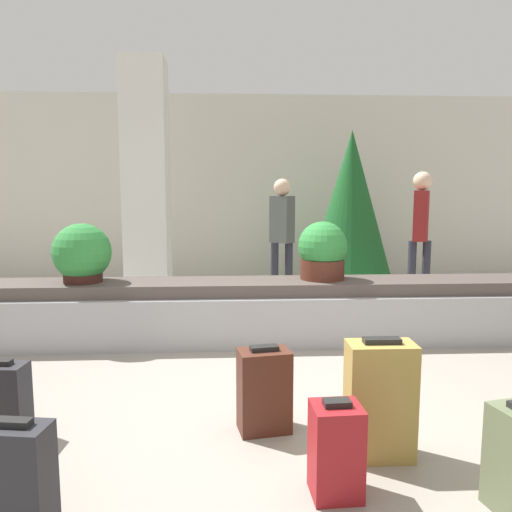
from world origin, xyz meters
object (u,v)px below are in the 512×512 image
at_px(pillar, 147,185).
at_px(traveler_1, 282,228).
at_px(potted_plant_0, 82,254).
at_px(decorated_tree, 351,206).
at_px(suitcase_7, 264,390).
at_px(traveler_0, 421,224).
at_px(potted_plant_1, 323,252).
at_px(suitcase_3, 16,484).
at_px(suitcase_2, 336,450).
at_px(suitcase_1, 380,400).

bearing_deg(pillar, traveler_1, 7.76).
height_order(potted_plant_0, decorated_tree, decorated_tree).
xyz_separation_m(suitcase_7, traveler_0, (2.37, 3.57, 0.81)).
height_order(suitcase_7, potted_plant_1, potted_plant_1).
xyz_separation_m(suitcase_3, suitcase_7, (1.14, 0.97, -0.00)).
xyz_separation_m(suitcase_2, potted_plant_0, (-1.99, 2.67, 0.66)).
distance_m(suitcase_7, traveler_0, 4.36).
bearing_deg(suitcase_7, traveler_0, 46.82).
bearing_deg(suitcase_1, traveler_0, 66.80).
bearing_deg(suitcase_7, pillar, 100.00).
xyz_separation_m(pillar, suitcase_3, (0.15, -4.60, -1.33)).
bearing_deg(decorated_tree, suitcase_3, -116.87).
distance_m(suitcase_2, suitcase_3, 1.48).
relative_size(pillar, potted_plant_1, 5.38).
bearing_deg(suitcase_2, potted_plant_0, 123.92).
distance_m(suitcase_7, potted_plant_1, 2.24).
relative_size(suitcase_3, potted_plant_0, 0.97).
height_order(traveler_1, decorated_tree, decorated_tree).
xyz_separation_m(suitcase_7, potted_plant_0, (-1.68, 1.97, 0.63)).
height_order(suitcase_2, traveler_0, traveler_0).
bearing_deg(traveler_1, suitcase_1, -40.90).
height_order(suitcase_2, suitcase_3, suitcase_3).
xyz_separation_m(suitcase_1, traveler_0, (1.73, 3.93, 0.74)).
relative_size(suitcase_2, suitcase_7, 0.90).
bearing_deg(traveler_1, pillar, -124.73).
distance_m(suitcase_3, decorated_tree, 6.22).
bearing_deg(suitcase_2, pillar, 107.57).
relative_size(pillar, suitcase_1, 4.53).
xyz_separation_m(suitcase_2, decorated_tree, (1.32, 5.20, 1.07)).
height_order(pillar, suitcase_3, pillar).
distance_m(suitcase_7, potted_plant_0, 2.66).
height_order(potted_plant_0, traveler_1, traveler_1).
height_order(potted_plant_1, traveler_1, traveler_1).
bearing_deg(traveler_0, suitcase_1, 1.70).
bearing_deg(decorated_tree, suitcase_2, -104.25).
height_order(suitcase_7, potted_plant_0, potted_plant_0).
height_order(pillar, suitcase_2, pillar).
bearing_deg(suitcase_2, suitcase_3, -172.23).
height_order(pillar, potted_plant_1, pillar).
xyz_separation_m(pillar, potted_plant_1, (2.03, -1.62, -0.69)).
xyz_separation_m(suitcase_2, suitcase_7, (-0.31, 0.70, 0.03)).
bearing_deg(suitcase_3, pillar, 100.25).
height_order(suitcase_1, traveler_0, traveler_0).
bearing_deg(suitcase_7, suitcase_3, -149.12).
bearing_deg(traveler_1, potted_plant_1, -35.69).
bearing_deg(pillar, traveler_0, -0.93).
bearing_deg(potted_plant_0, suitcase_3, -79.66).
relative_size(pillar, suitcase_3, 5.65).
distance_m(potted_plant_0, traveler_1, 2.91).
xyz_separation_m(potted_plant_1, traveler_0, (1.63, 1.56, 0.17)).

